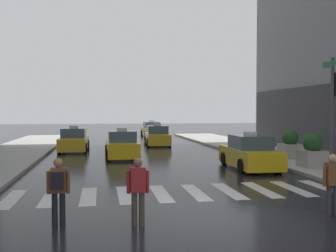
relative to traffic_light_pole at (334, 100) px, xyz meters
name	(u,v)px	position (x,y,z in m)	size (l,w,h in m)	color
ground_plane	(201,216)	(-6.76, -4.46, -3.26)	(160.00, 160.00, 0.00)	black
crosswalk_markings	(178,193)	(-6.76, -1.46, -3.25)	(11.30, 2.80, 0.01)	silver
traffic_light_pole	(334,100)	(0.00, 0.00, 0.00)	(0.44, 0.84, 4.80)	#47474C
taxi_lead	(250,154)	(-2.23, 3.45, -2.53)	(2.02, 4.58, 1.80)	yellow
taxi_second	(122,146)	(-8.11, 9.03, -2.53)	(1.96, 4.56, 1.80)	yellow
taxi_third	(74,141)	(-11.20, 13.42, -2.53)	(2.01, 4.58, 1.80)	gold
taxi_fourth	(157,137)	(-4.78, 16.99, -2.53)	(2.11, 4.62, 1.80)	gold
taxi_fifth	(151,130)	(-3.80, 28.20, -2.53)	(2.05, 4.60, 1.80)	gold
pedestrian_with_backpack	(58,187)	(-10.36, -4.76, -2.29)	(0.55, 0.43, 1.65)	black
pedestrian_with_handbag	(333,181)	(-3.29, -5.00, -2.32)	(0.60, 0.24, 1.65)	#333338
pedestrian_plain_coat	(138,187)	(-8.47, -5.00, -2.32)	(0.55, 0.24, 1.65)	#473D33
planter_near_corner	(313,152)	(0.49, 2.40, -2.38)	(1.10, 1.10, 1.60)	#A8A399
planter_mid_block	(290,145)	(1.21, 5.95, -2.38)	(1.10, 1.10, 1.60)	#A8A399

